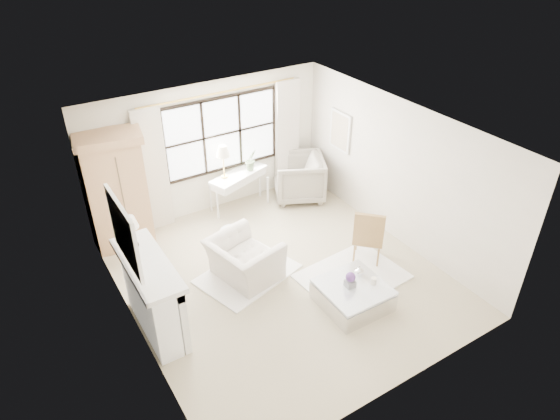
# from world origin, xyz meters

# --- Properties ---
(floor) EXTENTS (5.50, 5.50, 0.00)m
(floor) POSITION_xyz_m (0.00, 0.00, 0.00)
(floor) COLOR #BCAC8B
(floor) RESTS_ON ground
(ceiling) EXTENTS (5.50, 5.50, 0.00)m
(ceiling) POSITION_xyz_m (0.00, 0.00, 2.70)
(ceiling) COLOR white
(ceiling) RESTS_ON ground
(wall_back) EXTENTS (5.00, 0.00, 5.00)m
(wall_back) POSITION_xyz_m (0.00, 2.75, 1.35)
(wall_back) COLOR white
(wall_back) RESTS_ON ground
(wall_front) EXTENTS (5.00, 0.00, 5.00)m
(wall_front) POSITION_xyz_m (0.00, -2.75, 1.35)
(wall_front) COLOR beige
(wall_front) RESTS_ON ground
(wall_left) EXTENTS (0.00, 5.50, 5.50)m
(wall_left) POSITION_xyz_m (-2.50, 0.00, 1.35)
(wall_left) COLOR beige
(wall_left) RESTS_ON ground
(wall_right) EXTENTS (0.00, 5.50, 5.50)m
(wall_right) POSITION_xyz_m (2.50, 0.00, 1.35)
(wall_right) COLOR beige
(wall_right) RESTS_ON ground
(window_pane) EXTENTS (2.40, 0.02, 1.50)m
(window_pane) POSITION_xyz_m (0.30, 2.73, 1.60)
(window_pane) COLOR white
(window_pane) RESTS_ON wall_back
(window_frame) EXTENTS (2.50, 0.04, 1.50)m
(window_frame) POSITION_xyz_m (0.30, 2.72, 1.60)
(window_frame) COLOR black
(window_frame) RESTS_ON wall_back
(curtain_rod) EXTENTS (3.30, 0.04, 0.04)m
(curtain_rod) POSITION_xyz_m (0.30, 2.67, 2.47)
(curtain_rod) COLOR gold
(curtain_rod) RESTS_ON wall_back
(curtain_left) EXTENTS (0.55, 0.10, 2.47)m
(curtain_left) POSITION_xyz_m (-1.20, 2.65, 1.24)
(curtain_left) COLOR beige
(curtain_left) RESTS_ON ground
(curtain_right) EXTENTS (0.55, 0.10, 2.47)m
(curtain_right) POSITION_xyz_m (1.80, 2.65, 1.24)
(curtain_right) COLOR beige
(curtain_right) RESTS_ON ground
(fireplace) EXTENTS (0.58, 1.66, 1.26)m
(fireplace) POSITION_xyz_m (-2.27, 0.00, 0.65)
(fireplace) COLOR white
(fireplace) RESTS_ON ground
(mirror_frame) EXTENTS (0.05, 1.15, 0.95)m
(mirror_frame) POSITION_xyz_m (-2.47, 0.00, 1.84)
(mirror_frame) COLOR white
(mirror_frame) RESTS_ON wall_left
(mirror_glass) EXTENTS (0.02, 1.00, 0.80)m
(mirror_glass) POSITION_xyz_m (-2.44, 0.00, 1.84)
(mirror_glass) COLOR silver
(mirror_glass) RESTS_ON wall_left
(art_frame) EXTENTS (0.04, 0.62, 0.82)m
(art_frame) POSITION_xyz_m (2.47, 1.70, 1.55)
(art_frame) COLOR silver
(art_frame) RESTS_ON wall_right
(art_canvas) EXTENTS (0.01, 0.52, 0.72)m
(art_canvas) POSITION_xyz_m (2.45, 1.70, 1.55)
(art_canvas) COLOR #C5B499
(art_canvas) RESTS_ON wall_right
(mantel_lamp) EXTENTS (0.22, 0.22, 0.51)m
(mantel_lamp) POSITION_xyz_m (-2.26, 0.46, 1.65)
(mantel_lamp) COLOR black
(mantel_lamp) RESTS_ON fireplace
(armoire) EXTENTS (1.23, 0.89, 2.24)m
(armoire) POSITION_xyz_m (-1.95, 2.41, 1.14)
(armoire) COLOR tan
(armoire) RESTS_ON floor
(console_table) EXTENTS (1.38, 0.86, 0.80)m
(console_table) POSITION_xyz_m (0.48, 2.44, 0.40)
(console_table) COLOR silver
(console_table) RESTS_ON floor
(console_lamp) EXTENTS (0.28, 0.28, 0.69)m
(console_lamp) POSITION_xyz_m (0.17, 2.45, 1.36)
(console_lamp) COLOR gold
(console_lamp) RESTS_ON console_table
(orchid_plant) EXTENTS (0.27, 0.23, 0.45)m
(orchid_plant) POSITION_xyz_m (0.79, 2.45, 1.03)
(orchid_plant) COLOR #58714B
(orchid_plant) RESTS_ON console_table
(side_table) EXTENTS (0.40, 0.40, 0.51)m
(side_table) POSITION_xyz_m (-0.41, 1.08, 0.33)
(side_table) COLOR white
(side_table) RESTS_ON floor
(rug_left) EXTENTS (1.88, 1.56, 0.03)m
(rug_left) POSITION_xyz_m (-0.47, 0.38, 0.01)
(rug_left) COLOR white
(rug_left) RESTS_ON floor
(rug_right) EXTENTS (1.81, 1.41, 0.03)m
(rug_right) POSITION_xyz_m (1.03, -0.65, 0.02)
(rug_right) COLOR white
(rug_right) RESTS_ON floor
(club_armchair) EXTENTS (1.20, 1.31, 0.73)m
(club_armchair) POSITION_xyz_m (-0.54, 0.36, 0.37)
(club_armchair) COLOR beige
(club_armchair) RESTS_ON floor
(wingback_chair) EXTENTS (1.39, 1.38, 0.95)m
(wingback_chair) POSITION_xyz_m (1.77, 2.13, 0.48)
(wingback_chair) COLOR gray
(wingback_chair) RESTS_ON floor
(french_chair) EXTENTS (0.68, 0.68, 1.08)m
(french_chair) POSITION_xyz_m (1.55, -0.40, 0.31)
(french_chair) COLOR #AE8149
(french_chair) RESTS_ON floor
(coffee_table) EXTENTS (1.01, 1.01, 0.38)m
(coffee_table) POSITION_xyz_m (0.60, -1.17, 0.18)
(coffee_table) COLOR silver
(coffee_table) RESTS_ON floor
(planter_box) EXTENTS (0.16, 0.16, 0.11)m
(planter_box) POSITION_xyz_m (0.55, -1.15, 0.44)
(planter_box) COLOR slate
(planter_box) RESTS_ON coffee_table
(planter_flowers) EXTENTS (0.16, 0.16, 0.16)m
(planter_flowers) POSITION_xyz_m (0.55, -1.15, 0.57)
(planter_flowers) COLOR #583079
(planter_flowers) RESTS_ON planter_box
(pillar_candle) EXTENTS (0.09, 0.09, 0.12)m
(pillar_candle) POSITION_xyz_m (0.90, -1.30, 0.44)
(pillar_candle) COLOR white
(pillar_candle) RESTS_ON coffee_table
(coffee_vase) EXTENTS (0.18, 0.18, 0.16)m
(coffee_vase) POSITION_xyz_m (0.86, -0.99, 0.46)
(coffee_vase) COLOR white
(coffee_vase) RESTS_ON coffee_table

